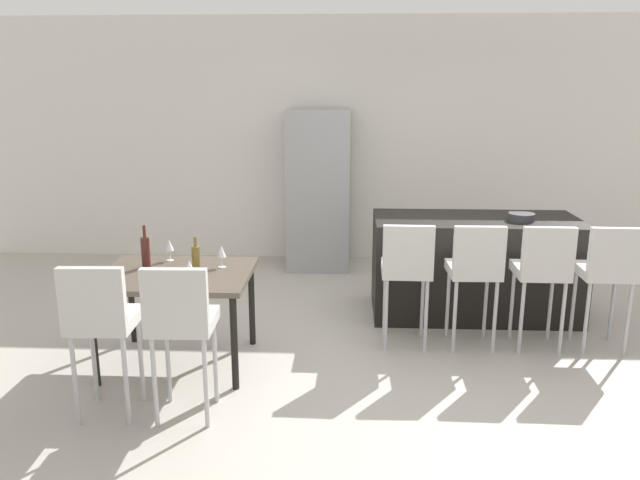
{
  "coord_description": "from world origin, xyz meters",
  "views": [
    {
      "loc": [
        -0.46,
        -4.7,
        2.1
      ],
      "look_at": [
        -0.7,
        0.26,
        0.85
      ],
      "focal_mm": 34.5,
      "sensor_mm": 36.0,
      "label": 1
    }
  ],
  "objects_px": {
    "bar_chair_middle": "(475,266)",
    "wine_glass_far": "(221,252)",
    "wine_glass_right": "(169,246)",
    "dining_table": "(176,282)",
    "bar_chair_far": "(608,268)",
    "wine_glass_middle": "(189,267)",
    "bar_chair_left": "(407,265)",
    "dining_chair_near": "(101,316)",
    "bar_chair_right": "(543,267)",
    "dining_chair_far": "(180,318)",
    "kitchen_island": "(474,266)",
    "fruit_bowl": "(521,217)",
    "refrigerator": "(319,190)",
    "wine_bottle_left": "(196,260)",
    "wine_bottle_inner": "(146,252)"
  },
  "relations": [
    {
      "from": "bar_chair_left",
      "to": "bar_chair_middle",
      "type": "distance_m",
      "value": 0.54
    },
    {
      "from": "wine_bottle_left",
      "to": "bar_chair_far",
      "type": "bearing_deg",
      "value": 8.07
    },
    {
      "from": "wine_bottle_left",
      "to": "fruit_bowl",
      "type": "bearing_deg",
      "value": 23.5
    },
    {
      "from": "refrigerator",
      "to": "bar_chair_left",
      "type": "bearing_deg",
      "value": -70.39
    },
    {
      "from": "dining_table",
      "to": "dining_chair_near",
      "type": "xyz_separation_m",
      "value": [
        -0.25,
        -0.81,
        0.03
      ]
    },
    {
      "from": "dining_table",
      "to": "wine_glass_right",
      "type": "xyz_separation_m",
      "value": [
        -0.13,
        0.31,
        0.2
      ]
    },
    {
      "from": "bar_chair_far",
      "to": "wine_bottle_left",
      "type": "bearing_deg",
      "value": -171.93
    },
    {
      "from": "wine_glass_middle",
      "to": "bar_chair_far",
      "type": "bearing_deg",
      "value": 11.96
    },
    {
      "from": "wine_glass_right",
      "to": "wine_glass_far",
      "type": "xyz_separation_m",
      "value": [
        0.45,
        -0.16,
        0.0
      ]
    },
    {
      "from": "bar_chair_left",
      "to": "dining_chair_near",
      "type": "distance_m",
      "value": 2.36
    },
    {
      "from": "wine_glass_middle",
      "to": "kitchen_island",
      "type": "bearing_deg",
      "value": 32.76
    },
    {
      "from": "bar_chair_left",
      "to": "wine_bottle_left",
      "type": "xyz_separation_m",
      "value": [
        -1.6,
        -0.45,
        0.15
      ]
    },
    {
      "from": "bar_chair_right",
      "to": "wine_glass_far",
      "type": "xyz_separation_m",
      "value": [
        -2.52,
        -0.26,
        0.17
      ]
    },
    {
      "from": "bar_chair_middle",
      "to": "wine_glass_far",
      "type": "bearing_deg",
      "value": -172.47
    },
    {
      "from": "kitchen_island",
      "to": "fruit_bowl",
      "type": "bearing_deg",
      "value": -13.93
    },
    {
      "from": "dining_chair_near",
      "to": "bar_chair_left",
      "type": "bearing_deg",
      "value": 31.24
    },
    {
      "from": "bar_chair_far",
      "to": "wine_bottle_inner",
      "type": "distance_m",
      "value": 3.63
    },
    {
      "from": "dining_chair_far",
      "to": "wine_bottle_inner",
      "type": "bearing_deg",
      "value": 118.9
    },
    {
      "from": "wine_glass_right",
      "to": "kitchen_island",
      "type": "bearing_deg",
      "value": 19.11
    },
    {
      "from": "bar_chair_far",
      "to": "bar_chair_left",
      "type": "bearing_deg",
      "value": -180.0
    },
    {
      "from": "dining_chair_near",
      "to": "wine_bottle_inner",
      "type": "distance_m",
      "value": 0.95
    },
    {
      "from": "dining_chair_near",
      "to": "wine_glass_right",
      "type": "distance_m",
      "value": 1.14
    },
    {
      "from": "wine_glass_middle",
      "to": "fruit_bowl",
      "type": "relative_size",
      "value": 0.75
    },
    {
      "from": "kitchen_island",
      "to": "bar_chair_left",
      "type": "xyz_separation_m",
      "value": [
        -0.71,
        -0.8,
        0.24
      ]
    },
    {
      "from": "wine_glass_right",
      "to": "dining_table",
      "type": "bearing_deg",
      "value": -67.12
    },
    {
      "from": "wine_glass_right",
      "to": "wine_glass_far",
      "type": "relative_size",
      "value": 1.0
    },
    {
      "from": "wine_bottle_left",
      "to": "fruit_bowl",
      "type": "height_order",
      "value": "wine_bottle_left"
    },
    {
      "from": "bar_chair_far",
      "to": "wine_glass_middle",
      "type": "distance_m",
      "value": 3.25
    },
    {
      "from": "bar_chair_left",
      "to": "dining_chair_far",
      "type": "bearing_deg",
      "value": -141.0
    },
    {
      "from": "bar_chair_left",
      "to": "bar_chair_far",
      "type": "bearing_deg",
      "value": 0.0
    },
    {
      "from": "wine_bottle_left",
      "to": "wine_glass_middle",
      "type": "bearing_deg",
      "value": -88.04
    },
    {
      "from": "bar_chair_right",
      "to": "dining_chair_far",
      "type": "distance_m",
      "value": 2.86
    },
    {
      "from": "wine_glass_middle",
      "to": "wine_glass_far",
      "type": "height_order",
      "value": "same"
    },
    {
      "from": "wine_bottle_left",
      "to": "wine_glass_right",
      "type": "bearing_deg",
      "value": 130.65
    },
    {
      "from": "bar_chair_left",
      "to": "bar_chair_far",
      "type": "height_order",
      "value": "same"
    },
    {
      "from": "kitchen_island",
      "to": "bar_chair_left",
      "type": "bearing_deg",
      "value": -131.3
    },
    {
      "from": "kitchen_island",
      "to": "bar_chair_right",
      "type": "height_order",
      "value": "bar_chair_right"
    },
    {
      "from": "dining_table",
      "to": "wine_bottle_left",
      "type": "xyz_separation_m",
      "value": [
        0.17,
        -0.04,
        0.19
      ]
    },
    {
      "from": "bar_chair_left",
      "to": "wine_bottle_inner",
      "type": "distance_m",
      "value": 2.05
    },
    {
      "from": "kitchen_island",
      "to": "refrigerator",
      "type": "height_order",
      "value": "refrigerator"
    },
    {
      "from": "wine_bottle_left",
      "to": "wine_bottle_inner",
      "type": "height_order",
      "value": "wine_bottle_inner"
    },
    {
      "from": "wine_bottle_inner",
      "to": "wine_glass_middle",
      "type": "relative_size",
      "value": 1.91
    },
    {
      "from": "bar_chair_right",
      "to": "dining_chair_far",
      "type": "bearing_deg",
      "value": -154.69
    },
    {
      "from": "bar_chair_far",
      "to": "wine_glass_far",
      "type": "height_order",
      "value": "bar_chair_far"
    },
    {
      "from": "refrigerator",
      "to": "bar_chair_middle",
      "type": "bearing_deg",
      "value": -59.41
    },
    {
      "from": "bar_chair_left",
      "to": "bar_chair_right",
      "type": "relative_size",
      "value": 1.0
    },
    {
      "from": "dining_table",
      "to": "refrigerator",
      "type": "height_order",
      "value": "refrigerator"
    },
    {
      "from": "bar_chair_right",
      "to": "refrigerator",
      "type": "height_order",
      "value": "refrigerator"
    },
    {
      "from": "dining_chair_near",
      "to": "bar_chair_right",
      "type": "bearing_deg",
      "value": 21.58
    },
    {
      "from": "bar_chair_right",
      "to": "bar_chair_far",
      "type": "relative_size",
      "value": 1.0
    }
  ]
}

